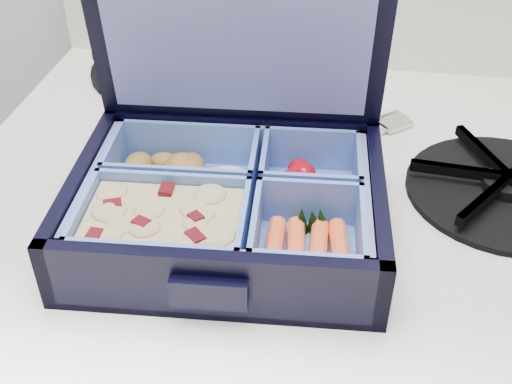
# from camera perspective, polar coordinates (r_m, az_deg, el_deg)

# --- Properties ---
(bento_box) EXTENTS (0.25, 0.20, 0.06)m
(bento_box) POSITION_cam_1_polar(r_m,az_deg,el_deg) (0.50, -2.53, -1.19)
(bento_box) COLOR black
(bento_box) RESTS_ON stove
(burner_grate) EXTENTS (0.18, 0.18, 0.02)m
(burner_grate) POSITION_cam_1_polar(r_m,az_deg,el_deg) (0.59, 21.43, 0.81)
(burner_grate) COLOR black
(burner_grate) RESTS_ON stove
(burner_grate_rear) EXTENTS (0.21, 0.21, 0.02)m
(burner_grate_rear) POSITION_cam_1_polar(r_m,az_deg,el_deg) (0.76, -7.42, 11.36)
(burner_grate_rear) COLOR black
(burner_grate_rear) RESTS_ON stove
(fork) EXTENTS (0.17, 0.15, 0.01)m
(fork) POSITION_cam_1_polar(r_m,az_deg,el_deg) (0.61, 5.73, 3.70)
(fork) COLOR silver
(fork) RESTS_ON stove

